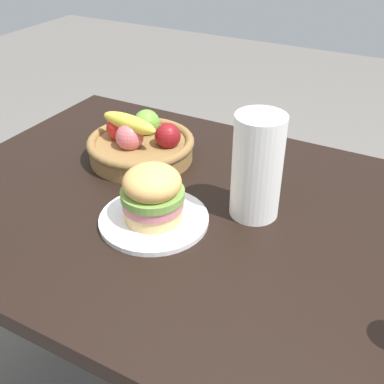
# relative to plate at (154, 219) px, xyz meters

# --- Properties ---
(dining_table) EXTENTS (1.40, 0.90, 0.75)m
(dining_table) POSITION_rel_plate_xyz_m (0.10, 0.09, -0.11)
(dining_table) COLOR black
(dining_table) RESTS_ON ground_plane
(plate) EXTENTS (0.24, 0.24, 0.01)m
(plate) POSITION_rel_plate_xyz_m (0.00, 0.00, 0.00)
(plate) COLOR white
(plate) RESTS_ON dining_table
(sandwich) EXTENTS (0.14, 0.14, 0.13)m
(sandwich) POSITION_rel_plate_xyz_m (0.00, 0.00, 0.07)
(sandwich) COLOR #E5BC75
(sandwich) RESTS_ON plate
(fruit_basket) EXTENTS (0.29, 0.29, 0.14)m
(fruit_basket) POSITION_rel_plate_xyz_m (-0.19, 0.23, 0.04)
(fruit_basket) COLOR olive
(fruit_basket) RESTS_ON dining_table
(paper_towel_roll) EXTENTS (0.11, 0.11, 0.24)m
(paper_towel_roll) POSITION_rel_plate_xyz_m (0.18, 0.14, 0.11)
(paper_towel_roll) COLOR white
(paper_towel_roll) RESTS_ON dining_table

